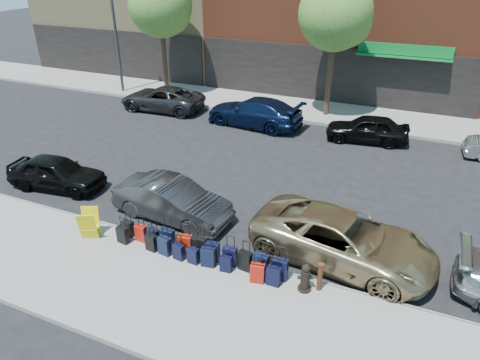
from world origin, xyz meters
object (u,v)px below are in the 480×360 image
at_px(car_near_0, 56,173).
at_px(car_near_2, 343,239).
at_px(car_far_2, 367,129).
at_px(bollard, 320,276).
at_px(car_far_0, 162,98).
at_px(car_far_1, 254,112).
at_px(suitcase_front_5, 200,246).
at_px(fire_hydrant, 305,278).
at_px(tree_left, 162,7).
at_px(tree_center, 338,16).
at_px(streetlight, 117,19).
at_px(display_rack, 89,224).
at_px(car_near_1, 172,200).

height_order(car_near_0, car_near_2, car_near_2).
bearing_deg(car_far_2, bollard, -4.99).
bearing_deg(car_near_0, car_far_0, 0.74).
bearing_deg(car_near_2, car_far_1, 42.46).
distance_m(suitcase_front_5, fire_hydrant, 3.28).
distance_m(car_near_0, car_far_0, 9.91).
xyz_separation_m(car_near_0, car_far_0, (-1.42, 9.81, 0.04)).
distance_m(tree_left, fire_hydrant, 20.16).
bearing_deg(tree_left, tree_center, 0.00).
distance_m(bollard, car_far_2, 11.49).
bearing_deg(bollard, fire_hydrant, -156.11).
relative_size(car_near_0, car_near_2, 0.70).
relative_size(tree_center, streetlight, 0.91).
relative_size(tree_left, fire_hydrant, 8.74).
height_order(car_near_0, car_far_2, car_far_2).
distance_m(suitcase_front_5, display_rack, 3.73).
distance_m(fire_hydrant, car_near_0, 10.76).
xyz_separation_m(streetlight, fire_hydrant, (16.12, -13.76, -4.13)).
height_order(display_rack, car_near_0, car_near_0).
xyz_separation_m(car_near_2, car_far_1, (-6.63, 9.64, 0.00)).
bearing_deg(fire_hydrant, car_near_1, 135.59).
height_order(streetlight, fire_hydrant, streetlight).
distance_m(car_near_1, car_far_0, 11.99).
xyz_separation_m(fire_hydrant, car_far_2, (-0.14, 11.63, 0.13)).
relative_size(fire_hydrant, car_far_1, 0.16).
xyz_separation_m(car_near_1, car_near_2, (5.87, -0.01, 0.06)).
distance_m(suitcase_front_5, car_far_1, 11.64).
relative_size(tree_center, car_near_1, 1.72).
height_order(streetlight, car_far_1, streetlight).
xyz_separation_m(tree_center, bollard, (3.03, -14.30, -4.82)).
bearing_deg(car_near_2, car_far_2, 12.31).
relative_size(bollard, car_near_0, 0.22).
bearing_deg(tree_left, car_near_2, -42.44).
xyz_separation_m(car_far_1, car_far_2, (5.88, 0.13, -0.09)).
bearing_deg(tree_center, tree_left, 180.00).
xyz_separation_m(fire_hydrant, car_far_0, (-11.99, 11.80, 0.16)).
distance_m(streetlight, car_far_0, 6.05).
distance_m(car_near_0, car_far_1, 10.54).
relative_size(suitcase_front_5, car_near_2, 0.20).
bearing_deg(tree_left, car_near_1, -57.85).
bearing_deg(car_near_0, fire_hydrant, -108.19).
xyz_separation_m(tree_center, car_near_1, (-2.59, -12.59, -4.71)).
height_order(car_near_0, car_near_1, car_near_1).
distance_m(tree_left, car_far_0, 5.55).
xyz_separation_m(tree_center, car_near_0, (-7.89, -12.47, -4.76)).
distance_m(streetlight, car_far_2, 16.60).
distance_m(fire_hydrant, car_far_2, 11.63).
bearing_deg(car_near_1, bollard, -102.37).
bearing_deg(tree_center, car_near_1, -101.63).
height_order(suitcase_front_5, car_near_1, car_near_1).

